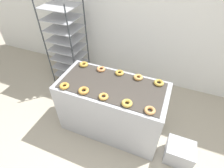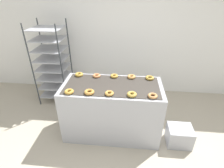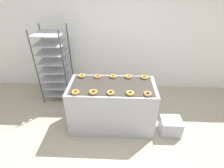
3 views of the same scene
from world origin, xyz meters
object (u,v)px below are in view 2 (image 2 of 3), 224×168
at_px(donut_far_left, 97,76).
at_px(donut_far_right, 131,77).
at_px(fryer_machine, 112,109).
at_px(donut_far_leftmost, 79,74).
at_px(donut_near_leftmost, 69,92).
at_px(glaze_bin, 179,136).
at_px(baking_rack_cart, 52,63).
at_px(donut_far_center, 114,76).
at_px(donut_far_rightmost, 150,78).
at_px(donut_near_right, 132,94).
at_px(donut_near_left, 89,92).
at_px(donut_near_rightmost, 153,96).
at_px(donut_near_center, 109,93).

xyz_separation_m(donut_far_left, donut_far_right, (0.58, 0.02, 0.00)).
bearing_deg(donut_far_right, fryer_machine, -136.96).
distance_m(donut_far_leftmost, donut_far_right, 0.89).
relative_size(donut_far_leftmost, donut_far_right, 1.02).
bearing_deg(donut_near_leftmost, glaze_bin, 3.31).
bearing_deg(fryer_machine, baking_rack_cart, 145.75).
relative_size(glaze_bin, donut_far_leftmost, 2.79).
bearing_deg(fryer_machine, donut_far_leftmost, 155.53).
xyz_separation_m(donut_far_left, donut_far_center, (0.30, 0.02, 0.00)).
bearing_deg(donut_far_rightmost, donut_near_right, -118.74).
xyz_separation_m(donut_far_leftmost, donut_far_left, (0.31, -0.01, -0.00)).
xyz_separation_m(donut_near_leftmost, donut_near_right, (0.89, 0.02, 0.00)).
bearing_deg(donut_far_leftmost, donut_far_rightmost, -0.07).
height_order(fryer_machine, donut_far_leftmost, donut_far_leftmost).
xyz_separation_m(donut_far_leftmost, donut_far_right, (0.89, 0.01, -0.00)).
height_order(baking_rack_cart, donut_far_leftmost, baking_rack_cart).
relative_size(fryer_machine, donut_far_center, 12.10).
distance_m(donut_near_right, donut_far_left, 0.79).
relative_size(donut_near_left, donut_near_rightmost, 1.07).
xyz_separation_m(donut_near_center, donut_far_left, (-0.28, 0.53, 0.00)).
distance_m(glaze_bin, donut_far_left, 1.67).
bearing_deg(baking_rack_cart, donut_near_leftmost, -57.81).
bearing_deg(donut_near_center, donut_far_center, 87.82).
relative_size(fryer_machine, donut_far_rightmost, 11.25).
bearing_deg(donut_far_center, donut_far_right, -0.12).
height_order(donut_near_left, donut_near_rightmost, donut_near_left).
distance_m(donut_near_right, donut_far_right, 0.54).
bearing_deg(fryer_machine, donut_far_right, 43.04).
relative_size(donut_near_leftmost, donut_far_right, 0.98).
distance_m(glaze_bin, donut_far_right, 1.23).
relative_size(baking_rack_cart, donut_far_rightmost, 12.33).
distance_m(donut_near_leftmost, donut_far_rightmost, 1.31).
distance_m(baking_rack_cart, glaze_bin, 2.78).
distance_m(glaze_bin, donut_near_right, 1.14).
height_order(glaze_bin, donut_far_right, donut_far_right).
bearing_deg(donut_far_center, baking_rack_cart, 154.82).
bearing_deg(glaze_bin, donut_near_rightmost, -170.45).
distance_m(donut_near_left, donut_near_center, 0.29).
xyz_separation_m(fryer_machine, donut_near_center, (-0.01, -0.27, 0.49)).
xyz_separation_m(glaze_bin, donut_near_right, (-0.81, -0.08, 0.80)).
bearing_deg(donut_far_leftmost, donut_far_center, 0.86).
distance_m(donut_near_center, donut_far_center, 0.54).
bearing_deg(donut_far_left, donut_near_right, -41.66).
bearing_deg(donut_far_leftmost, donut_near_left, -61.31).
distance_m(donut_far_center, donut_far_right, 0.29).
bearing_deg(donut_far_center, donut_far_left, -176.66).
height_order(fryer_machine, donut_near_rightmost, donut_near_rightmost).
height_order(donut_near_leftmost, donut_far_rightmost, donut_near_leftmost).
bearing_deg(donut_near_center, baking_rack_cart, 138.45).
height_order(donut_near_rightmost, donut_far_left, same).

